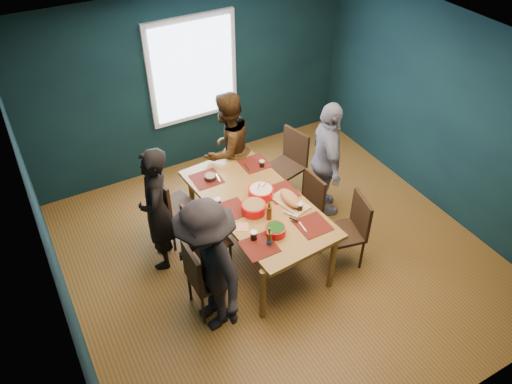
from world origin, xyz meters
TOP-DOWN VIEW (x-y plane):
  - room at (0.00, 0.27)m, footprint 5.01×5.01m
  - dining_table at (-0.18, 0.26)m, footprint 1.21×2.19m
  - chair_left_far at (-1.07, 0.96)m, footprint 0.56×0.56m
  - chair_left_mid at (-0.94, 0.24)m, footprint 0.47×0.47m
  - chair_left_near at (-1.17, -0.29)m, footprint 0.44×0.44m
  - chair_right_far at (0.81, 1.06)m, footprint 0.55×0.55m
  - chair_right_mid at (0.54, 0.21)m, footprint 0.43×0.43m
  - chair_right_near at (0.73, -0.46)m, footprint 0.52×0.52m
  - person_far_left at (-1.30, 0.66)m, footprint 0.59×0.71m
  - person_back at (-0.02, 1.38)m, footprint 0.99×0.88m
  - person_right at (1.01, 0.49)m, footprint 0.73×1.07m
  - person_near_left at (-1.16, -0.47)m, footprint 0.75×1.16m
  - bowl_salad at (-0.31, 0.10)m, footprint 0.29×0.29m
  - bowl_dumpling at (-0.10, 0.31)m, footprint 0.31×0.31m
  - bowl_herbs at (-0.27, -0.34)m, footprint 0.24×0.24m
  - cutting_board at (0.15, 0.03)m, footprint 0.35×0.61m
  - small_bowl at (-0.49, 0.92)m, footprint 0.16×0.16m
  - beer_bottle_a at (-0.42, -0.45)m, footprint 0.06×0.06m
  - beer_bottle_b at (-0.21, -0.09)m, footprint 0.06×0.06m
  - cola_glass_a at (-0.53, -0.30)m, footprint 0.08×0.08m
  - cola_glass_b at (0.18, -0.14)m, footprint 0.08×0.08m
  - cola_glass_c at (0.22, 0.84)m, footprint 0.07×0.07m
  - cola_glass_d at (-0.63, 0.40)m, footprint 0.08×0.08m
  - napkin_a at (0.18, 0.25)m, footprint 0.16×0.16m
  - napkin_b at (-0.55, -0.06)m, footprint 0.20×0.20m
  - napkin_c at (0.17, -0.40)m, footprint 0.19×0.19m

SIDE VIEW (x-z plane):
  - chair_right_mid at x=0.54m, z-range 0.07..0.98m
  - chair_right_near at x=0.73m, z-range 0.08..1.05m
  - chair_left_near at x=-1.17m, z-range 0.08..1.06m
  - chair_left_mid at x=-0.94m, z-range 0.08..1.07m
  - chair_right_far at x=0.81m, z-range 0.08..1.09m
  - chair_left_far at x=-1.07m, z-range 0.08..1.11m
  - dining_table at x=-0.18m, z-range 0.33..1.13m
  - napkin_b at x=-0.55m, z-range 0.80..0.81m
  - napkin_a at x=0.18m, z-range 0.80..0.81m
  - napkin_c at x=0.17m, z-range 0.80..0.81m
  - person_far_left at x=-1.30m, z-range 0.00..1.66m
  - person_back at x=-0.02m, z-range 0.00..1.67m
  - small_bowl at x=-0.49m, z-range 0.81..0.87m
  - person_right at x=1.01m, z-range 0.00..1.69m
  - person_near_left at x=-1.16m, z-range 0.00..1.69m
  - cola_glass_c at x=0.22m, z-range 0.81..0.90m
  - bowl_herbs at x=-0.27m, z-range 0.81..0.91m
  - cola_glass_b at x=0.18m, z-range 0.81..0.91m
  - cutting_board at x=0.15m, z-range 0.80..0.93m
  - cola_glass_d at x=-0.63m, z-range 0.81..0.92m
  - cola_glass_a at x=-0.53m, z-range 0.81..0.92m
  - bowl_salad at x=-0.31m, z-range 0.81..0.93m
  - bowl_dumpling at x=-0.10m, z-range 0.73..1.02m
  - beer_bottle_a at x=-0.42m, z-range 0.77..1.01m
  - beer_bottle_b at x=-0.21m, z-range 0.78..1.02m
  - room at x=0.00m, z-range 0.01..2.73m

